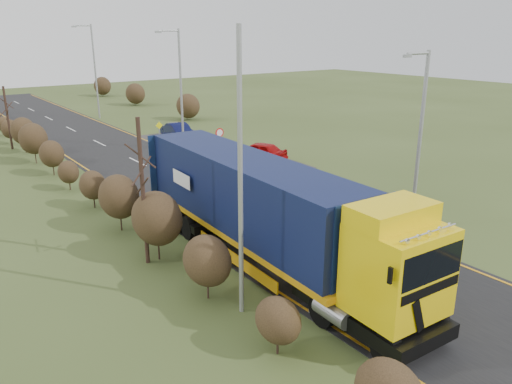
{
  "coord_description": "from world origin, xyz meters",
  "views": [
    {
      "loc": [
        -14.01,
        -13.81,
        9.12
      ],
      "look_at": [
        -1.13,
        3.73,
        2.12
      ],
      "focal_mm": 35.0,
      "sensor_mm": 36.0,
      "label": 1
    }
  ],
  "objects_px": {
    "car_blue_sedan": "(176,130)",
    "speed_sign": "(220,138)",
    "streetlight_near": "(419,134)",
    "lorry": "(265,209)",
    "car_red_hatchback": "(258,152)"
  },
  "relations": [
    {
      "from": "streetlight_near",
      "to": "lorry",
      "type": "bearing_deg",
      "value": 175.33
    },
    {
      "from": "car_red_hatchback",
      "to": "speed_sign",
      "type": "distance_m",
      "value": 3.01
    },
    {
      "from": "car_blue_sedan",
      "to": "speed_sign",
      "type": "height_order",
      "value": "speed_sign"
    },
    {
      "from": "car_red_hatchback",
      "to": "car_blue_sedan",
      "type": "relative_size",
      "value": 0.97
    },
    {
      "from": "lorry",
      "to": "speed_sign",
      "type": "height_order",
      "value": "lorry"
    },
    {
      "from": "car_red_hatchback",
      "to": "streetlight_near",
      "type": "height_order",
      "value": "streetlight_near"
    },
    {
      "from": "lorry",
      "to": "streetlight_near",
      "type": "xyz_separation_m",
      "value": [
        8.48,
        -0.69,
        2.09
      ]
    },
    {
      "from": "car_red_hatchback",
      "to": "speed_sign",
      "type": "xyz_separation_m",
      "value": [
        -2.13,
        1.87,
        0.99
      ]
    },
    {
      "from": "lorry",
      "to": "car_red_hatchback",
      "type": "height_order",
      "value": "lorry"
    },
    {
      "from": "lorry",
      "to": "streetlight_near",
      "type": "height_order",
      "value": "streetlight_near"
    },
    {
      "from": "car_blue_sedan",
      "to": "lorry",
      "type": "bearing_deg",
      "value": 77.59
    },
    {
      "from": "streetlight_near",
      "to": "speed_sign",
      "type": "bearing_deg",
      "value": 92.04
    },
    {
      "from": "streetlight_near",
      "to": "speed_sign",
      "type": "relative_size",
      "value": 3.41
    },
    {
      "from": "car_red_hatchback",
      "to": "car_blue_sedan",
      "type": "bearing_deg",
      "value": -109.4
    },
    {
      "from": "car_red_hatchback",
      "to": "streetlight_near",
      "type": "xyz_separation_m",
      "value": [
        -1.54,
        -14.68,
        3.86
      ]
    }
  ]
}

